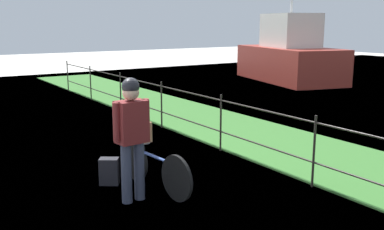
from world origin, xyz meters
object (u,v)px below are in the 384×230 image
cyclist_person (132,129)px  backpack_on_paving (109,171)px  wooden_crate (139,131)px  terrier_dog (139,117)px  moored_boat_near (289,56)px  bicycle_main (154,167)px  mooring_bollard (131,117)px

cyclist_person → backpack_on_paving: 1.12m
wooden_crate → terrier_dog: size_ratio=1.10×
terrier_dog → moored_boat_near: moored_boat_near is taller
bicycle_main → moored_boat_near: 13.31m
wooden_crate → backpack_on_paving: 0.75m
moored_boat_near → terrier_dog: bearing=-55.0°
bicycle_main → wooden_crate: wooden_crate is taller
terrier_dog → cyclist_person: size_ratio=0.19×
bicycle_main → wooden_crate: (-0.39, -0.04, 0.45)m
mooring_bollard → backpack_on_paving: bearing=-30.4°
terrier_dog → moored_boat_near: (-7.53, 10.74, -0.00)m
moored_boat_near → backpack_on_paving: bearing=-56.7°
terrier_dog → moored_boat_near: bearing=125.0°
bicycle_main → moored_boat_near: bearing=126.4°
mooring_bollard → moored_boat_near: (-4.00, 9.20, 0.81)m
backpack_on_paving → mooring_bollard: mooring_bollard is taller
wooden_crate → backpack_on_paving: wooden_crate is taller
mooring_bollard → moored_boat_near: moored_boat_near is taller
cyclist_person → terrier_dog: bearing=145.5°
backpack_on_paving → moored_boat_near: bearing=-112.7°
moored_boat_near → cyclist_person: bearing=-53.9°
terrier_dog → backpack_on_paving: 0.94m
bicycle_main → moored_boat_near: moored_boat_near is taller
terrier_dog → moored_boat_near: 13.11m
terrier_dog → backpack_on_paving: (-0.20, -0.42, -0.82)m
wooden_crate → mooring_bollard: 3.86m
moored_boat_near → wooden_crate: bearing=-55.1°
terrier_dog → cyclist_person: 0.70m
cyclist_person → backpack_on_paving: cyclist_person is taller
moored_boat_near → bicycle_main: bearing=-53.6°
cyclist_person → moored_boat_near: moored_boat_near is taller
bicycle_main → cyclist_person: cyclist_person is taller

